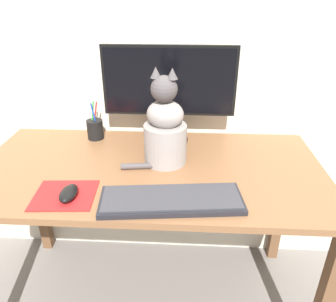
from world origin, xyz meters
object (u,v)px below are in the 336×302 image
at_px(monitor, 169,87).
at_px(pen_cup, 95,129).
at_px(computer_mouse_left, 68,193).
at_px(keyboard, 171,200).
at_px(cat, 165,129).

relative_size(monitor, pen_cup, 3.23).
bearing_deg(pen_cup, computer_mouse_left, -86.18).
bearing_deg(keyboard, monitor, 88.04).
distance_m(monitor, pen_cup, 0.40).
relative_size(keyboard, cat, 1.26).
xyz_separation_m(monitor, pen_cup, (-0.34, 0.01, -0.20)).
bearing_deg(cat, keyboard, -69.48).
xyz_separation_m(monitor, cat, (-0.01, -0.20, -0.11)).
relative_size(keyboard, pen_cup, 2.74).
distance_m(computer_mouse_left, pen_cup, 0.48).
bearing_deg(keyboard, cat, 92.06).
bearing_deg(monitor, keyboard, -86.02).
xyz_separation_m(keyboard, cat, (-0.04, 0.28, 0.13)).
xyz_separation_m(keyboard, pen_cup, (-0.37, 0.48, 0.04)).
height_order(monitor, computer_mouse_left, monitor).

